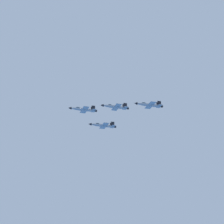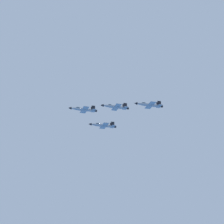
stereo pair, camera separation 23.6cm
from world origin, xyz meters
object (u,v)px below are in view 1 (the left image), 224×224
at_px(jet_left_wingman, 115,107).
at_px(jet_right_wingman, 103,125).
at_px(jet_left_outer, 149,105).
at_px(jet_lead, 83,109).

distance_m(jet_left_wingman, jet_right_wingman, 23.51).
bearing_deg(jet_left_outer, jet_lead, -40.18).
distance_m(jet_left_wingman, jet_left_outer, 18.23).
xyz_separation_m(jet_lead, jet_left_wingman, (-1.46, -18.06, -1.62)).
xyz_separation_m(jet_lead, jet_left_outer, (-2.92, -36.11, -3.70)).
bearing_deg(jet_left_outer, jet_left_wingman, -40.18).
bearing_deg(jet_left_wingman, jet_right_wingman, -91.06).
height_order(jet_lead, jet_left_outer, jet_lead).
relative_size(jet_left_wingman, jet_left_outer, 1.00).
bearing_deg(jet_lead, jet_left_outer, 140.02).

